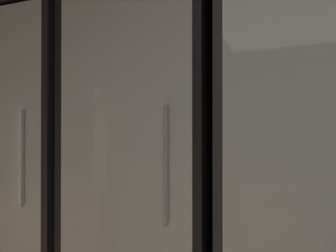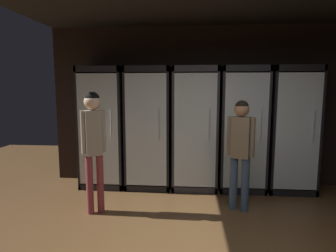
% 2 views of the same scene
% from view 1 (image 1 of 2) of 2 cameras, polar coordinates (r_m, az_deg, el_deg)
% --- Properties ---
extents(cooler_far_left, '(0.75, 0.64, 2.08)m').
position_cam_1_polar(cooler_far_left, '(2.17, -22.83, -7.93)').
color(cooler_far_left, black).
rests_on(cooler_far_left, ground).
extents(cooler_left, '(0.75, 0.64, 2.08)m').
position_cam_1_polar(cooler_left, '(1.73, -2.97, -9.51)').
color(cooler_left, black).
rests_on(cooler_left, ground).
extents(cooler_center, '(0.75, 0.64, 2.08)m').
position_cam_1_polar(cooler_center, '(1.59, 24.78, -10.70)').
color(cooler_center, '#2B2B30').
rests_on(cooler_center, ground).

